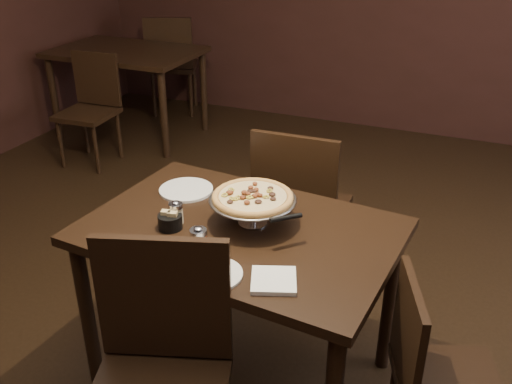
% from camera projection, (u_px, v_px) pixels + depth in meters
% --- Properties ---
extents(room, '(6.04, 7.04, 2.84)m').
position_uv_depth(room, '(256.00, 78.00, 2.06)').
color(room, black).
rests_on(room, ground).
extents(dining_table, '(1.33, 0.95, 0.79)m').
position_uv_depth(dining_table, '(240.00, 249.00, 2.37)').
color(dining_table, black).
rests_on(dining_table, ground).
extents(background_table, '(1.28, 0.85, 0.80)m').
position_uv_depth(background_table, '(127.00, 61.00, 5.13)').
color(background_table, black).
rests_on(background_table, ground).
extents(pizza_stand, '(0.36, 0.36, 0.15)m').
position_uv_depth(pizza_stand, '(253.00, 197.00, 2.30)').
color(pizza_stand, '#AFAFB6').
rests_on(pizza_stand, dining_table).
extents(parmesan_shaker, '(0.06, 0.06, 0.10)m').
position_uv_depth(parmesan_shaker, '(176.00, 213.00, 2.33)').
color(parmesan_shaker, '#F7ECC0').
rests_on(parmesan_shaker, dining_table).
extents(pepper_flake_shaker, '(0.06, 0.06, 0.11)m').
position_uv_depth(pepper_flake_shaker, '(199.00, 241.00, 2.13)').
color(pepper_flake_shaker, maroon).
rests_on(pepper_flake_shaker, dining_table).
extents(packet_caddy, '(0.10, 0.10, 0.08)m').
position_uv_depth(packet_caddy, '(170.00, 221.00, 2.31)').
color(packet_caddy, black).
rests_on(packet_caddy, dining_table).
extents(napkin_stack, '(0.20, 0.20, 0.02)m').
position_uv_depth(napkin_stack, '(274.00, 280.00, 1.98)').
color(napkin_stack, white).
rests_on(napkin_stack, dining_table).
extents(plate_left, '(0.25, 0.25, 0.01)m').
position_uv_depth(plate_left, '(186.00, 190.00, 2.62)').
color(plate_left, white).
rests_on(plate_left, dining_table).
extents(plate_near, '(0.22, 0.22, 0.01)m').
position_uv_depth(plate_near, '(213.00, 274.00, 2.02)').
color(plate_near, white).
rests_on(plate_near, dining_table).
extents(serving_spatula, '(0.17, 0.17, 0.02)m').
position_uv_depth(serving_spatula, '(286.00, 218.00, 2.15)').
color(serving_spatula, '#AFAFB6').
rests_on(serving_spatula, pizza_stand).
extents(chair_far, '(0.46, 0.46, 0.97)m').
position_uv_depth(chair_far, '(300.00, 205.00, 3.04)').
color(chair_far, black).
rests_on(chair_far, ground).
extents(chair_near, '(0.59, 0.59, 1.00)m').
position_uv_depth(chair_near, '(160.00, 372.00, 1.93)').
color(chair_near, black).
rests_on(chair_near, ground).
extents(chair_side, '(0.49, 0.49, 0.82)m').
position_uv_depth(chair_side, '(433.00, 372.00, 2.06)').
color(chair_side, black).
rests_on(chair_side, ground).
extents(bg_chair_far, '(0.60, 0.60, 0.99)m').
position_uv_depth(bg_chair_far, '(172.00, 62.00, 5.73)').
color(bg_chair_far, black).
rests_on(bg_chair_far, ground).
extents(bg_chair_near, '(0.44, 0.44, 0.90)m').
position_uv_depth(bg_chair_near, '(91.00, 104.00, 4.68)').
color(bg_chair_near, black).
rests_on(bg_chair_near, ground).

